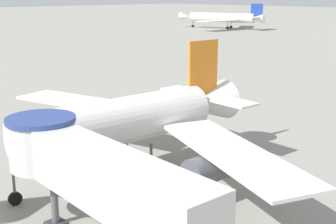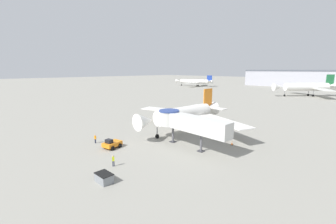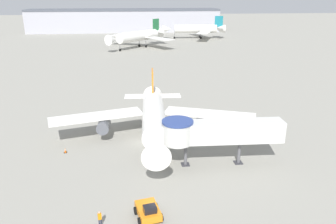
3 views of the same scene
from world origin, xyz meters
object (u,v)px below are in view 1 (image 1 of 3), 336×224
(traffic_cone_port_wing, at_px, (17,138))
(background_jet_blue_tail, at_px, (224,18))
(main_airplane, at_px, (124,122))
(jet_bridge, at_px, (84,166))

(traffic_cone_port_wing, relative_size, background_jet_blue_tail, 0.02)
(main_airplane, relative_size, traffic_cone_port_wing, 45.48)
(jet_bridge, xyz_separation_m, background_jet_blue_tail, (-95.95, 128.39, -0.55))
(jet_bridge, bearing_deg, traffic_cone_port_wing, 166.66)
(main_airplane, xyz_separation_m, jet_bridge, (7.15, -8.40, 0.67))
(main_airplane, height_order, jet_bridge, main_airplane)
(main_airplane, relative_size, background_jet_blue_tail, 0.92)
(main_airplane, distance_m, traffic_cone_port_wing, 13.93)
(main_airplane, bearing_deg, jet_bridge, -45.78)
(traffic_cone_port_wing, height_order, background_jet_blue_tail, background_jet_blue_tail)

